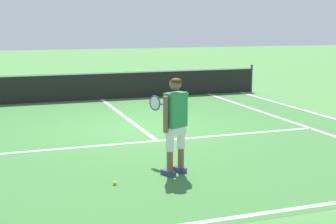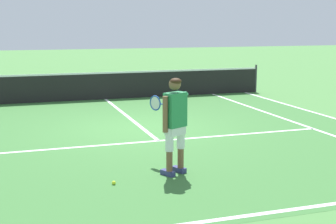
# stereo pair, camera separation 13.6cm
# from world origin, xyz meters

# --- Properties ---
(ground_plane) EXTENTS (80.00, 80.00, 0.00)m
(ground_plane) POSITION_xyz_m (0.00, 0.00, 0.00)
(ground_plane) COLOR #477F3D
(court_inner_surface) EXTENTS (10.98, 11.28, 0.00)m
(court_inner_surface) POSITION_xyz_m (0.00, -0.51, 0.00)
(court_inner_surface) COLOR #387033
(court_inner_surface) RESTS_ON ground
(line_baseline) EXTENTS (10.98, 0.10, 0.01)m
(line_baseline) POSITION_xyz_m (0.00, -5.95, 0.00)
(line_baseline) COLOR white
(line_baseline) RESTS_ON ground
(line_service) EXTENTS (8.23, 0.10, 0.01)m
(line_service) POSITION_xyz_m (0.00, -1.47, 0.00)
(line_service) COLOR white
(line_service) RESTS_ON ground
(line_centre_service) EXTENTS (0.10, 6.40, 0.01)m
(line_centre_service) POSITION_xyz_m (0.00, 1.73, 0.00)
(line_centre_service) COLOR white
(line_centre_service) RESTS_ON ground
(line_singles_right) EXTENTS (0.10, 10.88, 0.01)m
(line_singles_right) POSITION_xyz_m (4.12, -0.51, 0.00)
(line_singles_right) COLOR white
(line_singles_right) RESTS_ON ground
(line_doubles_right) EXTENTS (0.10, 10.88, 0.01)m
(line_doubles_right) POSITION_xyz_m (5.49, -0.51, 0.00)
(line_doubles_right) COLOR white
(line_doubles_right) RESTS_ON ground
(tennis_net) EXTENTS (11.96, 0.08, 1.07)m
(tennis_net) POSITION_xyz_m (0.00, 4.93, 0.50)
(tennis_net) COLOR #333338
(tennis_net) RESTS_ON ground
(tennis_player) EXTENTS (0.56, 1.23, 1.71)m
(tennis_player) POSITION_xyz_m (-0.43, -3.85, 0.99)
(tennis_player) COLOR navy
(tennis_player) RESTS_ON ground
(tennis_ball_near_feet) EXTENTS (0.07, 0.07, 0.07)m
(tennis_ball_near_feet) POSITION_xyz_m (-1.57, -4.09, 0.03)
(tennis_ball_near_feet) COLOR #CCE02D
(tennis_ball_near_feet) RESTS_ON ground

